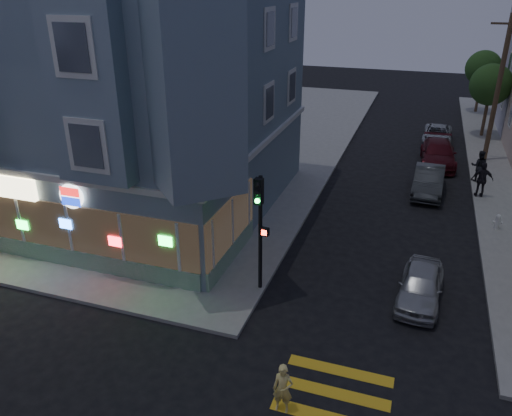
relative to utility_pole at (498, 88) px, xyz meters
The scene contains 15 objects.
ground 27.26m from the utility_pole, 116.57° to the right, with size 120.00×120.00×0.00m, color black.
sidewalk_nw 25.95m from the utility_pole, behind, with size 33.00×42.00×0.15m, color gray.
corner_building 22.24m from the utility_pole, 144.13° to the right, with size 14.60×14.60×11.40m.
utility_pole is the anchor object (origin of this frame).
street_tree_near 6.06m from the utility_pole, 88.09° to the left, with size 3.00×3.00×5.30m.
street_tree_far 14.03m from the utility_pole, 89.18° to the left, with size 3.00×3.00×5.30m.
running_child 25.61m from the utility_pole, 105.50° to the right, with size 0.55×0.36×1.52m, color #F9E57F.
pedestrian_a 5.74m from the utility_pole, 99.24° to the right, with size 0.89×0.69×1.83m, color black.
pedestrian_b 7.72m from the utility_pole, 95.93° to the right, with size 1.13×0.47×1.93m, color black.
parked_car_a 18.51m from the utility_pole, 100.86° to the right, with size 1.52×3.77×1.28m, color #A8ABB0.
parked_car_b 8.64m from the utility_pole, 116.47° to the right, with size 1.55×4.45×1.47m, color #393D3F.
parked_car_c 5.26m from the utility_pole, 150.99° to the right, with size 2.09×5.13×1.49m, color #4E1219.
parked_car_d 6.28m from the utility_pole, 130.10° to the left, with size 1.98×4.30×1.19m, color #A7ACB2.
traffic_signal 21.26m from the utility_pole, 115.66° to the right, with size 0.54×0.51×4.55m.
fire_hydrant 11.51m from the utility_pole, 90.87° to the right, with size 0.42×0.25×0.74m.
Camera 1 is at (7.87, -10.33, 10.86)m, focal length 35.00 mm.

